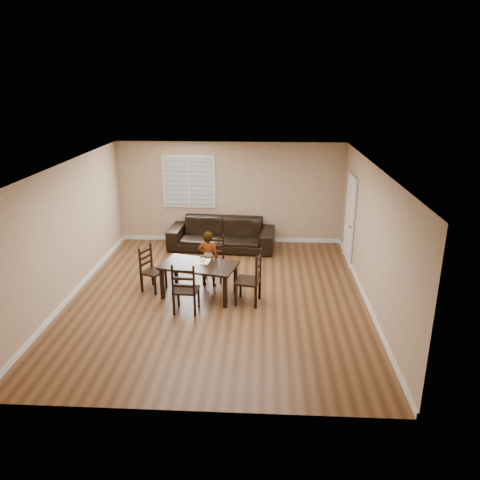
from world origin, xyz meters
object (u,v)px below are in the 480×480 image
at_px(child, 208,259).
at_px(chair_near, 214,259).
at_px(dining_table, 199,268).
at_px(chair_far, 185,292).
at_px(donut, 203,260).
at_px(chair_left, 149,270).
at_px(chair_right, 255,280).
at_px(sofa, 222,234).

bearing_deg(child, chair_near, -93.42).
relative_size(dining_table, chair_far, 1.61).
relative_size(chair_far, donut, 9.28).
relative_size(chair_far, child, 0.83).
bearing_deg(donut, chair_left, 173.69).
xyz_separation_m(chair_near, chair_left, (-1.31, -0.65, -0.02)).
xyz_separation_m(chair_near, donut, (-0.15, -0.78, 0.28)).
bearing_deg(chair_right, child, -118.71).
distance_m(child, donut, 0.39).
height_order(chair_left, sofa, chair_left).
bearing_deg(sofa, chair_near, -85.48).
relative_size(child, donut, 11.16).
xyz_separation_m(donut, sofa, (0.13, 2.70, -0.33)).
distance_m(chair_right, donut, 1.18).
distance_m(chair_near, donut, 0.84).
bearing_deg(chair_far, donut, -100.12).
distance_m(dining_table, chair_right, 1.17).
relative_size(chair_left, donut, 8.66).
xyz_separation_m(chair_far, chair_left, (-0.94, 1.08, -0.03)).
distance_m(chair_right, child, 1.28).
height_order(dining_table, chair_far, chair_far).
relative_size(dining_table, chair_left, 1.73).
distance_m(chair_far, chair_left, 1.43).
bearing_deg(child, sofa, -84.24).
distance_m(dining_table, chair_near, 0.98).
relative_size(chair_near, chair_right, 0.91).
bearing_deg(chair_far, chair_near, -98.94).
height_order(chair_near, chair_right, chair_right).
bearing_deg(sofa, chair_right, -69.13).
relative_size(chair_near, chair_far, 0.97).
xyz_separation_m(chair_near, sofa, (-0.01, 1.92, -0.05)).
height_order(dining_table, chair_near, chair_near).
bearing_deg(chair_near, dining_table, -98.53).
relative_size(dining_table, sofa, 0.61).
bearing_deg(dining_table, sofa, 99.72).
bearing_deg(sofa, donut, -88.74).
bearing_deg(donut, sofa, 87.18).
height_order(chair_right, donut, chair_right).
relative_size(dining_table, donut, 14.95).
bearing_deg(donut, child, 79.33).
bearing_deg(chair_near, chair_far, -98.36).
height_order(child, donut, child).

